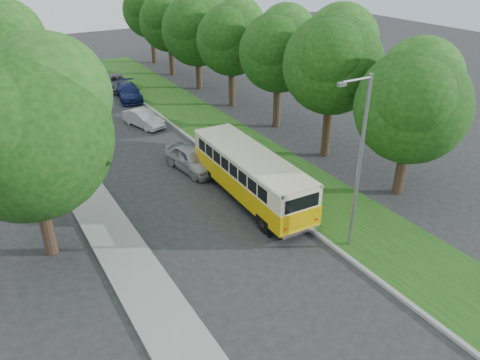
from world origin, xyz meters
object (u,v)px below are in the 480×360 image
vintage_bus (251,177)px  car_white (144,118)px  car_blue (129,92)px  lamppost_near (358,160)px  car_grey (116,82)px  car_silver (192,159)px  lamppost_far (48,89)px

vintage_bus → car_white: bearing=95.9°
car_blue → vintage_bus: bearing=-81.3°
lamppost_near → car_grey: (-1.21, 30.34, -3.73)m
lamppost_near → vintage_bus: size_ratio=0.86×
lamppost_near → car_white: bearing=97.2°
car_grey → car_silver: bearing=-91.0°
car_blue → car_grey: car_blue is taller
vintage_bus → car_blue: bearing=91.0°
car_blue → car_grey: bearing=99.2°
car_white → car_silver: bearing=-106.5°
car_silver → car_grey: bearing=78.4°
lamppost_near → vintage_bus: lamppost_near is taller
car_silver → car_grey: size_ratio=0.93×
lamppost_near → vintage_bus: (-1.50, 6.01, -2.99)m
lamppost_far → vintage_bus: 14.77m
car_white → lamppost_far: bearing=173.9°
lamppost_near → lamppost_far: (-8.91, 18.50, -0.25)m
car_grey → lamppost_far: bearing=-120.0°
vintage_bus → car_blue: vintage_bus is taller
lamppost_near → car_white: lamppost_near is taller
car_white → car_grey: size_ratio=0.81×
vintage_bus → car_blue: 20.59m
car_blue → car_grey: 3.75m
car_grey → car_blue: bearing=-87.2°
lamppost_far → car_blue: bearing=46.5°
lamppost_near → vintage_bus: bearing=104.0°
lamppost_far → vintage_bus: lamppost_far is taller
lamppost_near → car_blue: lamppost_near is taller
vintage_bus → car_grey: 24.34m
car_white → car_blue: (1.25, 7.01, 0.05)m
lamppost_near → car_white: size_ratio=2.14×
lamppost_near → car_white: (-2.48, 19.59, -3.75)m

